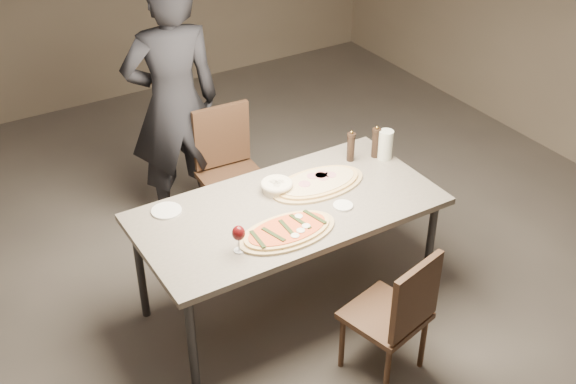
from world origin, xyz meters
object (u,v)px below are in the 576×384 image
dining_table (288,214)px  zucchini_pizza (288,231)px  chair_far (229,164)px  ham_pizza (318,183)px  chair_near (398,311)px  bread_basket (277,186)px  diner (174,104)px  pepper_mill_left (351,146)px  carafe (386,145)px

dining_table → zucchini_pizza: 0.28m
dining_table → chair_far: size_ratio=1.95×
ham_pizza → chair_near: chair_near is taller
dining_table → bread_basket: bread_basket is taller
chair_near → diner: (-0.35, 2.08, 0.46)m
bread_basket → diner: size_ratio=0.11×
dining_table → chair_far: chair_far is taller
pepper_mill_left → chair_far: (-0.53, 0.71, -0.34)m
pepper_mill_left → carafe: pepper_mill_left is taller
zucchini_pizza → carafe: size_ratio=2.99×
zucchini_pizza → ham_pizza: bearing=36.6°
pepper_mill_left → diner: (-0.78, 1.01, 0.07)m
dining_table → pepper_mill_left: pepper_mill_left is taller
carafe → chair_near: bearing=-123.2°
pepper_mill_left → chair_far: bearing=126.3°
carafe → chair_near: (-0.63, -0.97, -0.38)m
pepper_mill_left → ham_pizza: bearing=-157.3°
chair_near → dining_table: bearing=89.7°
chair_far → pepper_mill_left: bearing=129.4°
ham_pizza → carafe: (0.55, 0.05, 0.08)m
bread_basket → carafe: bearing=-1.3°
ham_pizza → dining_table: bearing=-173.9°
bread_basket → diner: diner is taller
dining_table → bread_basket: size_ratio=9.20×
zucchini_pizza → ham_pizza: (0.42, 0.33, -0.00)m
zucchini_pizza → diner: size_ratio=0.32×
dining_table → diner: bearing=97.2°
bread_basket → diner: 1.11m
chair_near → diner: diner is taller
pepper_mill_left → diner: bearing=127.6°
dining_table → chair_far: (0.10, 0.96, -0.18)m
bread_basket → carafe: size_ratio=0.99×
ham_pizza → chair_near: (-0.08, -0.92, -0.30)m
dining_table → carafe: carafe is taller
dining_table → carafe: (0.83, 0.15, 0.16)m
carafe → zucchini_pizza: bearing=-158.6°
chair_near → zucchini_pizza: bearing=106.0°
zucchini_pizza → pepper_mill_left: 0.90m
dining_table → chair_far: bearing=84.2°
ham_pizza → diner: 1.25m
ham_pizza → carafe: size_ratio=3.16×
dining_table → ham_pizza: 0.30m
bread_basket → ham_pizza: bearing=-15.5°
pepper_mill_left → dining_table: bearing=-158.5°
chair_near → chair_far: size_ratio=0.91×
dining_table → pepper_mill_left: (0.62, 0.25, 0.16)m
zucchini_pizza → bread_basket: 0.43m
ham_pizza → diner: size_ratio=0.34×
diner → bread_basket: bearing=107.6°
chair_far → carafe: bearing=135.4°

